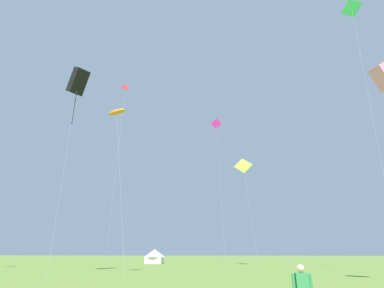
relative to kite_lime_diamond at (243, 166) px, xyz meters
The scene contains 8 objects.
kite_lime_diamond is the anchor object (origin of this frame).
kite_green_diamond 27.10m from the kite_lime_diamond, 57.09° to the right, with size 2.36×1.73×31.10m.
kite_magenta_diamond 9.87m from the kite_lime_diamond, 154.87° to the left, with size 2.13×2.27×26.14m.
kite_orange_parafoil 26.65m from the kite_lime_diamond, 122.80° to the right, with size 3.62×1.82×16.49m.
kite_pink_box 30.63m from the kite_lime_diamond, 73.39° to the right, with size 2.08×2.05×15.42m.
kite_red_diamond 27.00m from the kite_lime_diamond, behind, with size 1.37×2.86×33.71m.
kite_black_box 29.90m from the kite_lime_diamond, 130.79° to the right, with size 2.98×3.13×21.82m.
festival_tent_center 25.29m from the kite_lime_diamond, 147.65° to the left, with size 4.02×4.02×2.61m.
Camera 1 is at (4.03, -4.19, 2.07)m, focal length 27.78 mm.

